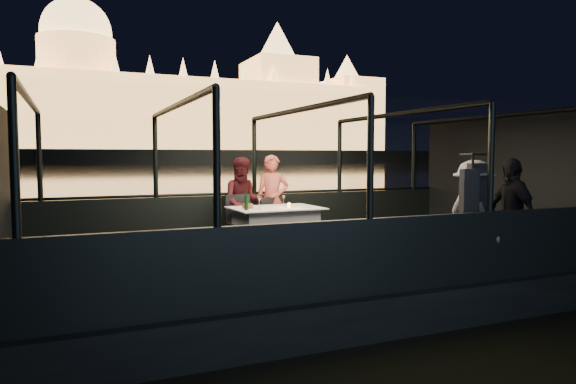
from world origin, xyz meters
name	(u,v)px	position (x,y,z in m)	size (l,w,h in m)	color
river_water	(91,169)	(0.00, 80.00, 0.00)	(500.00, 500.00, 0.00)	black
boat_hull	(298,295)	(0.00, 0.00, 0.00)	(8.60, 4.40, 1.00)	black
boat_deck	(298,264)	(0.00, 0.00, 0.48)	(8.00, 4.00, 0.04)	black
gunwale_port	(255,218)	(0.00, 2.00, 0.95)	(8.00, 0.08, 0.90)	black
gunwale_starboard	(369,257)	(0.00, -2.00, 0.95)	(8.00, 0.08, 0.90)	black
cabin_glass_port	(254,157)	(0.00, 2.00, 2.10)	(8.00, 0.02, 1.40)	#99B2B2
cabin_glass_starboard	(370,157)	(0.00, -2.00, 2.10)	(8.00, 0.02, 1.40)	#99B2B2
cabin_roof_glass	(299,110)	(0.00, 0.00, 2.80)	(8.00, 4.00, 0.02)	#99B2B2
end_wall_aft	(500,182)	(4.00, 0.00, 1.65)	(0.02, 4.00, 2.30)	black
canopy_ribs	(298,187)	(0.00, 0.00, 1.65)	(8.00, 4.00, 2.30)	black
embankment	(78,159)	(0.00, 210.00, 1.00)	(400.00, 140.00, 6.00)	#423D33
parliament_building	(77,73)	(0.00, 175.00, 29.00)	(220.00, 32.00, 60.00)	#F2D18C
dining_table_central	(276,230)	(-0.03, 0.86, 0.89)	(1.45, 1.05, 0.77)	silver
chair_port_left	(241,224)	(-0.48, 1.31, 0.95)	(0.44, 0.44, 0.94)	black
chair_port_right	(275,222)	(0.13, 1.31, 0.95)	(0.41, 0.41, 0.88)	black
coat_stand	(472,210)	(1.73, -1.75, 1.40)	(0.47, 0.37, 1.68)	black
person_woman_coral	(272,204)	(0.19, 1.58, 1.25)	(0.59, 0.39, 1.64)	#D55C4D
person_man_maroon	(244,205)	(-0.35, 1.58, 1.25)	(0.77, 0.60, 1.60)	#3F1116
passenger_stripe	(474,212)	(1.96, -1.55, 1.35)	(1.01, 0.57, 1.57)	white
passenger_dark	(511,210)	(2.61, -1.58, 1.35)	(0.94, 0.39, 1.59)	black
wine_bottle	(246,201)	(-0.62, 0.62, 1.42)	(0.06, 0.06, 0.29)	#143817
bread_basket	(248,206)	(-0.51, 0.88, 1.31)	(0.18, 0.18, 0.07)	brown
amber_candle	(289,205)	(0.15, 0.72, 1.31)	(0.05, 0.05, 0.08)	#F09F3C
plate_near	(305,207)	(0.42, 0.68, 1.27)	(0.22, 0.22, 0.01)	silver
plate_far	(257,207)	(-0.34, 0.92, 1.27)	(0.27, 0.27, 0.02)	white
wine_glass_white	(259,204)	(-0.40, 0.63, 1.36)	(0.07, 0.07, 0.21)	silver
wine_glass_red	(283,201)	(0.18, 1.02, 1.36)	(0.06, 0.06, 0.18)	silver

